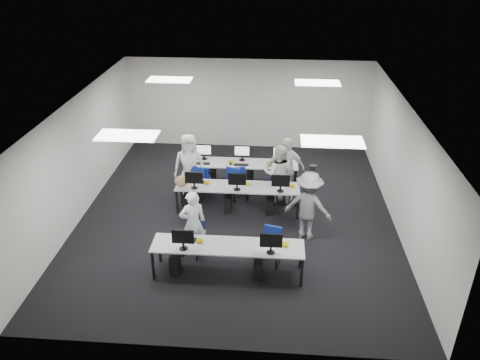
# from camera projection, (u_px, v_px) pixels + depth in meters

# --- Properties ---
(room) EXTENTS (9.00, 9.02, 3.00)m
(room) POSITION_uv_depth(u_px,v_px,m) (237.00, 163.00, 11.53)
(room) COLOR black
(room) RESTS_ON ground
(ceiling_panels) EXTENTS (5.20, 4.60, 0.02)m
(ceiling_panels) POSITION_uv_depth(u_px,v_px,m) (237.00, 105.00, 10.84)
(ceiling_panels) COLOR white
(ceiling_panels) RESTS_ON room
(desk_front) EXTENTS (3.20, 0.70, 0.73)m
(desk_front) POSITION_uv_depth(u_px,v_px,m) (228.00, 247.00, 9.80)
(desk_front) COLOR #AEB1B2
(desk_front) RESTS_ON ground
(desk_mid) EXTENTS (3.20, 0.70, 0.73)m
(desk_mid) POSITION_uv_depth(u_px,v_px,m) (238.00, 188.00, 12.09)
(desk_mid) COLOR #AEB1B2
(desk_mid) RESTS_ON ground
(desk_back) EXTENTS (3.20, 0.70, 0.73)m
(desk_back) POSITION_uv_depth(u_px,v_px,m) (242.00, 164.00, 13.32)
(desk_back) COLOR #AEB1B2
(desk_back) RESTS_ON ground
(equipment_front) EXTENTS (2.51, 0.41, 1.19)m
(equipment_front) POSITION_uv_depth(u_px,v_px,m) (219.00, 260.00, 9.94)
(equipment_front) COLOR #0B3E94
(equipment_front) RESTS_ON desk_front
(equipment_mid) EXTENTS (2.91, 0.41, 1.19)m
(equipment_mid) POSITION_uv_depth(u_px,v_px,m) (230.00, 199.00, 12.24)
(equipment_mid) COLOR white
(equipment_mid) RESTS_ON desk_mid
(equipment_back) EXTENTS (2.91, 0.41, 1.19)m
(equipment_back) POSITION_uv_depth(u_px,v_px,m) (248.00, 174.00, 13.48)
(equipment_back) COLOR white
(equipment_back) RESTS_ON desk_back
(chair_0) EXTENTS (0.53, 0.55, 0.83)m
(chair_0) POSITION_uv_depth(u_px,v_px,m) (194.00, 244.00, 10.62)
(chair_0) COLOR navy
(chair_0) RESTS_ON ground
(chair_1) EXTENTS (0.51, 0.54, 0.84)m
(chair_1) POSITION_uv_depth(u_px,v_px,m) (271.00, 252.00, 10.34)
(chair_1) COLOR navy
(chair_1) RESTS_ON ground
(chair_2) EXTENTS (0.57, 0.60, 0.90)m
(chair_2) POSITION_uv_depth(u_px,v_px,m) (195.00, 190.00, 12.81)
(chair_2) COLOR navy
(chair_2) RESTS_ON ground
(chair_3) EXTENTS (0.54, 0.56, 0.86)m
(chair_3) POSITION_uv_depth(u_px,v_px,m) (239.00, 189.00, 12.87)
(chair_3) COLOR navy
(chair_3) RESTS_ON ground
(chair_4) EXTENTS (0.57, 0.60, 0.97)m
(chair_4) POSITION_uv_depth(u_px,v_px,m) (280.00, 190.00, 12.76)
(chair_4) COLOR navy
(chair_4) RESTS_ON ground
(chair_5) EXTENTS (0.43, 0.47, 0.84)m
(chair_5) POSITION_uv_depth(u_px,v_px,m) (203.00, 184.00, 13.16)
(chair_5) COLOR navy
(chair_5) RESTS_ON ground
(chair_6) EXTENTS (0.55, 0.57, 0.88)m
(chair_6) POSITION_uv_depth(u_px,v_px,m) (236.00, 184.00, 13.11)
(chair_6) COLOR navy
(chair_6) RESTS_ON ground
(chair_7) EXTENTS (0.54, 0.57, 0.91)m
(chair_7) POSITION_uv_depth(u_px,v_px,m) (280.00, 187.00, 12.96)
(chair_7) COLOR navy
(chair_7) RESTS_ON ground
(handbag) EXTENTS (0.36, 0.24, 0.29)m
(handbag) POSITION_uv_depth(u_px,v_px,m) (181.00, 181.00, 12.01)
(handbag) COLOR #9E8051
(handbag) RESTS_ON desk_mid
(student_0) EXTENTS (0.69, 0.58, 1.61)m
(student_0) POSITION_uv_depth(u_px,v_px,m) (193.00, 224.00, 10.38)
(student_0) COLOR white
(student_0) RESTS_ON ground
(student_1) EXTENTS (0.85, 0.68, 1.65)m
(student_1) POSITION_uv_depth(u_px,v_px,m) (278.00, 173.00, 12.50)
(student_1) COLOR white
(student_1) RESTS_ON ground
(student_2) EXTENTS (0.91, 0.64, 1.75)m
(student_2) POSITION_uv_depth(u_px,v_px,m) (189.00, 164.00, 12.88)
(student_2) COLOR white
(student_2) RESTS_ON ground
(student_3) EXTENTS (1.10, 0.59, 1.79)m
(student_3) POSITION_uv_depth(u_px,v_px,m) (285.00, 169.00, 12.60)
(student_3) COLOR white
(student_3) RESTS_ON ground
(photographer) EXTENTS (1.27, 0.96, 1.74)m
(photographer) POSITION_uv_depth(u_px,v_px,m) (308.00, 206.00, 10.92)
(photographer) COLOR slate
(photographer) RESTS_ON ground
(dslr_camera) EXTENTS (0.19, 0.21, 0.10)m
(dslr_camera) POSITION_uv_depth(u_px,v_px,m) (313.00, 167.00, 10.64)
(dslr_camera) COLOR black
(dslr_camera) RESTS_ON photographer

